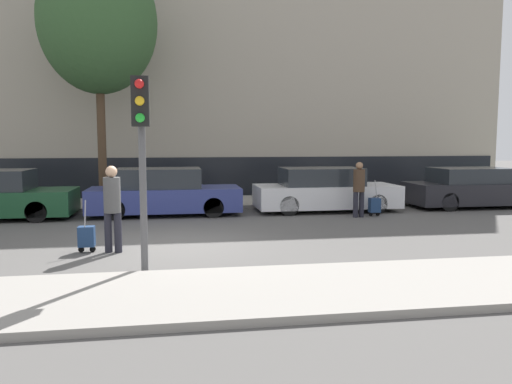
{
  "coord_description": "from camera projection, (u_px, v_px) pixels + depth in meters",
  "views": [
    {
      "loc": [
        0.01,
        -10.79,
        2.27
      ],
      "look_at": [
        2.07,
        1.8,
        0.95
      ],
      "focal_mm": 35.0,
      "sensor_mm": 36.0,
      "label": 1
    }
  ],
  "objects": [
    {
      "name": "pedestrian_right",
      "position": [
        359.0,
        186.0,
        14.73
      ],
      "size": [
        0.35,
        0.34,
        1.64
      ],
      "rotation": [
        0.0,
        0.0,
        3.32
      ],
      "color": "#23232D",
      "rests_on": "ground_plane"
    },
    {
      "name": "parked_car_1",
      "position": [
        163.0,
        193.0,
        15.17
      ],
      "size": [
        4.55,
        1.72,
        1.43
      ],
      "color": "navy",
      "rests_on": "ground_plane"
    },
    {
      "name": "trolley_left",
      "position": [
        87.0,
        237.0,
        10.14
      ],
      "size": [
        0.34,
        0.29,
        1.07
      ],
      "color": "navy",
      "rests_on": "ground_plane"
    },
    {
      "name": "building_facade",
      "position": [
        172.0,
        57.0,
        20.25
      ],
      "size": [
        28.0,
        2.05,
        11.29
      ],
      "color": "#A89E8C",
      "rests_on": "ground_plane"
    },
    {
      "name": "pedestrian_left",
      "position": [
        112.0,
        203.0,
        10.06
      ],
      "size": [
        0.35,
        0.34,
        1.77
      ],
      "rotation": [
        0.0,
        0.0,
        -0.19
      ],
      "color": "#23232D",
      "rests_on": "ground_plane"
    },
    {
      "name": "traffic_light",
      "position": [
        141.0,
        135.0,
        8.17
      ],
      "size": [
        0.28,
        0.47,
        3.3
      ],
      "color": "#515154",
      "rests_on": "ground_plane"
    },
    {
      "name": "parked_car_3",
      "position": [
        474.0,
        189.0,
        16.99
      ],
      "size": [
        4.57,
        1.82,
        1.34
      ],
      "color": "black",
      "rests_on": "ground_plane"
    },
    {
      "name": "bare_tree_near_crossing",
      "position": [
        98.0,
        22.0,
        16.36
      ],
      "size": [
        3.84,
        3.84,
        8.38
      ],
      "color": "#4C3826",
      "rests_on": "sidewalk_far"
    },
    {
      "name": "parked_bicycle",
      "position": [
        311.0,
        188.0,
        18.82
      ],
      "size": [
        1.77,
        0.06,
        0.96
      ],
      "color": "black",
      "rests_on": "sidewalk_far"
    },
    {
      "name": "sidewalk_far",
      "position": [
        175.0,
        203.0,
        17.68
      ],
      "size": [
        28.0,
        3.0,
        0.12
      ],
      "color": "gray",
      "rests_on": "ground_plane"
    },
    {
      "name": "parked_car_2",
      "position": [
        325.0,
        191.0,
        16.06
      ],
      "size": [
        4.56,
        1.79,
        1.4
      ],
      "color": "silver",
      "rests_on": "ground_plane"
    },
    {
      "name": "trolley_right",
      "position": [
        375.0,
        205.0,
        14.97
      ],
      "size": [
        0.34,
        0.29,
        1.09
      ],
      "color": "navy",
      "rests_on": "ground_plane"
    },
    {
      "name": "ground_plane",
      "position": [
        175.0,
        246.0,
        10.82
      ],
      "size": [
        80.0,
        80.0,
        0.0
      ],
      "primitive_type": "plane",
      "color": "#565451"
    },
    {
      "name": "sidewalk_near",
      "position": [
        176.0,
        296.0,
        7.13
      ],
      "size": [
        28.0,
        2.5,
        0.12
      ],
      "color": "gray",
      "rests_on": "ground_plane"
    }
  ]
}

